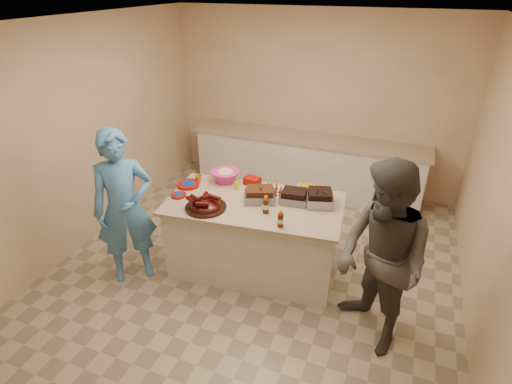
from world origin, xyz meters
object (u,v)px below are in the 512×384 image
at_px(island, 254,268).
at_px(plastic_cup, 199,182).
at_px(roasting_pan, 319,204).
at_px(guest_blue, 136,273).
at_px(bbq_bottle_a, 266,213).
at_px(bbq_bottle_b, 280,227).
at_px(mustard_bottle, 237,190).
at_px(coleslaw_bowl, 225,181).
at_px(guest_gray, 368,336).
at_px(rib_platter, 206,208).

xyz_separation_m(island, plastic_cup, (-0.80, 0.21, 0.90)).
height_order(roasting_pan, guest_blue, roasting_pan).
bearing_deg(plastic_cup, guest_blue, -118.99).
bearing_deg(bbq_bottle_a, island, 140.04).
bearing_deg(bbq_bottle_b, island, 139.61).
bearing_deg(mustard_bottle, bbq_bottle_a, -36.07).
relative_size(coleslaw_bowl, guest_gray, 0.19).
bearing_deg(guest_gray, bbq_bottle_a, -149.92).
relative_size(mustard_bottle, plastic_cup, 1.46).
bearing_deg(bbq_bottle_b, mustard_bottle, 142.40).
relative_size(island, rib_platter, 4.33).
relative_size(roasting_pan, coleslaw_bowl, 0.84).
bearing_deg(rib_platter, roasting_pan, 25.15).
distance_m(bbq_bottle_b, guest_gray, 1.35).
xyz_separation_m(roasting_pan, coleslaw_bowl, (-1.17, 0.13, 0.00)).
relative_size(plastic_cup, guest_blue, 0.05).
relative_size(rib_platter, bbq_bottle_a, 2.25).
distance_m(coleslaw_bowl, guest_gray, 2.28).
bearing_deg(bbq_bottle_a, roasting_pan, 37.94).
bearing_deg(bbq_bottle_b, guest_blue, -171.50).
bearing_deg(mustard_bottle, coleslaw_bowl, 145.94).
xyz_separation_m(guest_blue, guest_gray, (2.65, 0.05, 0.00)).
xyz_separation_m(island, coleslaw_bowl, (-0.51, 0.34, 0.90)).
bearing_deg(bbq_bottle_b, rib_platter, 176.82).
bearing_deg(island, rib_platter, -150.93).
bearing_deg(rib_platter, mustard_bottle, 75.29).
xyz_separation_m(bbq_bottle_a, guest_blue, (-1.44, -0.44, -0.90)).
distance_m(island, bbq_bottle_b, 1.05).
height_order(roasting_pan, coleslaw_bowl, coleslaw_bowl).
distance_m(island, plastic_cup, 1.22).
relative_size(roasting_pan, mustard_bottle, 2.17).
height_order(mustard_bottle, guest_gray, mustard_bottle).
xyz_separation_m(rib_platter, mustard_bottle, (0.13, 0.50, 0.00)).
relative_size(bbq_bottle_b, guest_gray, 0.10).
bearing_deg(guest_gray, bbq_bottle_b, -143.41).
bearing_deg(plastic_cup, island, -14.78).
height_order(bbq_bottle_a, bbq_bottle_b, bbq_bottle_a).
bearing_deg(bbq_bottle_b, coleslaw_bowl, 143.17).
distance_m(rib_platter, mustard_bottle, 0.52).
bearing_deg(guest_gray, coleslaw_bowl, -156.96).
height_order(island, plastic_cup, plastic_cup).
xyz_separation_m(rib_platter, bbq_bottle_a, (0.62, 0.14, 0.00)).
bearing_deg(mustard_bottle, plastic_cup, 178.29).
height_order(island, guest_gray, island).
distance_m(roasting_pan, bbq_bottle_a, 0.60).
bearing_deg(mustard_bottle, rib_platter, -104.71).
bearing_deg(coleslaw_bowl, mustard_bottle, -34.06).
bearing_deg(coleslaw_bowl, plastic_cup, -156.93).
height_order(coleslaw_bowl, guest_gray, coleslaw_bowl).
bearing_deg(rib_platter, bbq_bottle_b, -3.18).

